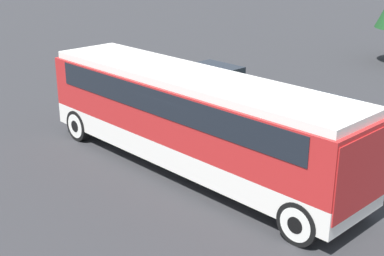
% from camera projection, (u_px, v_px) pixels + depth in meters
% --- Properties ---
extents(ground_plane, '(120.00, 120.00, 0.00)m').
position_uv_depth(ground_plane, '(192.00, 169.00, 16.38)').
color(ground_plane, '#2D2D30').
extents(tour_bus, '(11.17, 2.55, 3.01)m').
position_uv_depth(tour_bus, '(194.00, 114.00, 15.69)').
color(tour_bus, silver).
rests_on(tour_bus, ground_plane).
extents(parked_car_near, '(4.01, 1.87, 1.40)m').
position_uv_depth(parked_car_near, '(328.00, 119.00, 18.64)').
color(parked_car_near, '#7A6B5B').
rests_on(parked_car_near, ground_plane).
extents(parked_car_mid, '(4.19, 1.87, 1.43)m').
position_uv_depth(parked_car_mid, '(216.00, 83.00, 23.26)').
color(parked_car_mid, '#2D5638').
rests_on(parked_car_mid, ground_plane).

